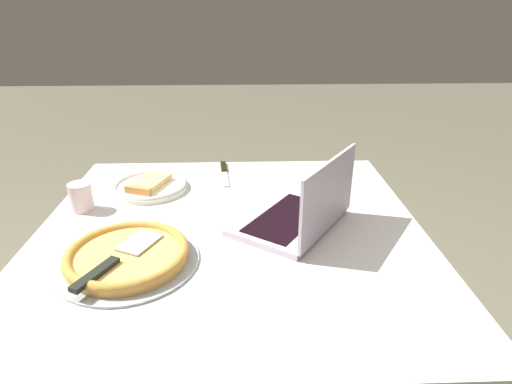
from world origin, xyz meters
name	(u,v)px	position (x,y,z in m)	size (l,w,h in m)	color
dining_table	(231,258)	(0.00, 0.00, 0.63)	(1.04, 1.03, 0.72)	silver
laptop	(300,213)	(0.19, 0.01, 0.76)	(0.36, 0.38, 0.21)	#BAAEC2
pizza_plate	(150,186)	(-0.27, 0.27, 0.73)	(0.24, 0.24, 0.04)	white
pizza_tray	(127,256)	(-0.24, -0.15, 0.74)	(0.33, 0.33, 0.04)	#9EA6AD
table_knife	(224,171)	(-0.03, 0.41, 0.72)	(0.04, 0.22, 0.01)	beige
drink_cup	(81,197)	(-0.44, 0.13, 0.76)	(0.07, 0.07, 0.08)	silver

